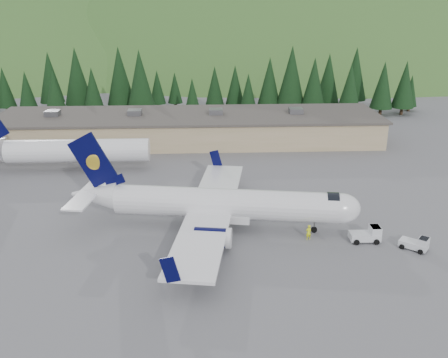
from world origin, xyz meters
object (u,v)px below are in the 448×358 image
baggage_tug_a (368,235)px  ramp_worker (309,232)px  terminal_building (189,127)px  airliner (218,204)px  second_airliner (59,150)px  baggage_tug_b (416,244)px

baggage_tug_a → ramp_worker: size_ratio=1.88×
terminal_building → airliner: bearing=-83.9°
second_airliner → baggage_tug_b: second_airliner is taller
second_airliner → baggage_tug_b: size_ratio=8.62×
baggage_tug_a → baggage_tug_b: size_ratio=1.06×
baggage_tug_b → terminal_building: terminal_building is taller
second_airliner → baggage_tug_b: bearing=-32.0°
baggage_tug_b → airliner: bearing=-157.6°
airliner → ramp_worker: 10.87m
airliner → baggage_tug_b: 22.32m
second_airliner → baggage_tug_a: bearing=-32.7°
baggage_tug_a → terminal_building: size_ratio=0.05×
airliner → second_airliner: bearing=146.7°
baggage_tug_a → terminal_building: 46.85m
baggage_tug_a → ramp_worker: 6.57m
baggage_tug_b → baggage_tug_a: bearing=-166.6°
airliner → baggage_tug_a: size_ratio=10.11×
terminal_building → ramp_worker: size_ratio=39.57×
second_airliner → airliner: bearing=-42.4°
baggage_tug_b → terminal_building: 51.01m
second_airliner → ramp_worker: size_ratio=15.33×
baggage_tug_a → airliner: bearing=167.0°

